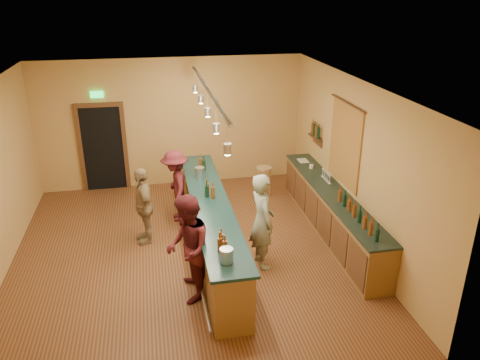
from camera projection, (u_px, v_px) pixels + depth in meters
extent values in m
plane|color=#502A17|center=(188.00, 252.00, 9.02)|extent=(7.00, 7.00, 0.00)
cube|color=silver|center=(179.00, 87.00, 7.78)|extent=(6.50, 7.00, 0.02)
cube|color=#B89A45|center=(172.00, 123.00, 11.57)|extent=(6.50, 0.02, 3.20)
cube|color=#B89A45|center=(211.00, 291.00, 5.23)|extent=(6.50, 0.02, 3.20)
cube|color=#B89A45|center=(353.00, 163.00, 8.99)|extent=(0.02, 7.00, 3.20)
cube|color=black|center=(103.00, 149.00, 11.46)|extent=(0.95, 0.06, 2.10)
cube|color=#4A2C16|center=(81.00, 151.00, 11.34)|extent=(0.10, 0.08, 2.10)
cube|color=#4A2C16|center=(125.00, 148.00, 11.53)|extent=(0.10, 0.08, 2.10)
cube|color=#4A2C16|center=(98.00, 105.00, 11.01)|extent=(1.15, 0.08, 0.10)
cube|color=#19E54C|center=(97.00, 95.00, 10.91)|extent=(0.30, 0.04, 0.15)
cube|color=#9B361F|center=(345.00, 144.00, 9.25)|extent=(0.03, 1.40, 1.60)
cube|color=#4A2C16|center=(315.00, 137.00, 10.71)|extent=(0.16, 0.55, 0.03)
cube|color=#4A2C16|center=(318.00, 141.00, 10.76)|extent=(0.03, 0.55, 0.18)
cube|color=brown|center=(331.00, 213.00, 9.56)|extent=(0.55, 4.50, 0.90)
cube|color=black|center=(333.00, 192.00, 9.38)|extent=(0.60, 4.55, 0.04)
cylinder|color=silver|center=(311.00, 166.00, 10.53)|extent=(0.09, 0.09, 0.09)
cube|color=silver|center=(303.00, 161.00, 10.99)|extent=(0.22, 0.30, 0.01)
cube|color=brown|center=(211.00, 227.00, 8.91)|extent=(0.60, 5.00, 1.00)
cube|color=#112C2A|center=(210.00, 202.00, 8.71)|extent=(0.70, 5.10, 0.05)
cylinder|color=silver|center=(193.00, 245.00, 8.98)|extent=(0.05, 5.00, 0.05)
cylinder|color=silver|center=(226.00, 255.00, 6.75)|extent=(0.20, 0.20, 0.22)
cylinder|color=silver|center=(200.00, 172.00, 9.73)|extent=(0.20, 0.20, 0.22)
cube|color=silver|center=(207.00, 89.00, 7.89)|extent=(0.06, 4.60, 0.05)
cylinder|color=silver|center=(227.00, 134.00, 6.15)|extent=(0.01, 0.01, 0.35)
cylinder|color=#A5A5AD|center=(228.00, 149.00, 6.23)|extent=(0.11, 0.11, 0.14)
cylinder|color=#FFEABF|center=(228.00, 154.00, 6.26)|extent=(0.08, 0.08, 0.02)
cylinder|color=silver|center=(216.00, 115.00, 7.06)|extent=(0.01, 0.01, 0.35)
cylinder|color=#A5A5AD|center=(216.00, 128.00, 7.13)|extent=(0.11, 0.11, 0.14)
cylinder|color=#FFEABF|center=(216.00, 133.00, 7.17)|extent=(0.08, 0.08, 0.02)
cylinder|color=silver|center=(207.00, 100.00, 7.96)|extent=(0.01, 0.01, 0.35)
cylinder|color=#A5A5AD|center=(208.00, 112.00, 8.04)|extent=(0.11, 0.11, 0.14)
cylinder|color=#FFEABF|center=(208.00, 116.00, 8.07)|extent=(0.08, 0.08, 0.02)
cylinder|color=silver|center=(200.00, 88.00, 8.87)|extent=(0.01, 0.01, 0.35)
cylinder|color=#A5A5AD|center=(201.00, 99.00, 8.94)|extent=(0.11, 0.11, 0.14)
cylinder|color=#FFEABF|center=(201.00, 103.00, 8.98)|extent=(0.08, 0.08, 0.02)
cylinder|color=silver|center=(195.00, 79.00, 9.77)|extent=(0.01, 0.01, 0.35)
cylinder|color=#A5A5AD|center=(195.00, 88.00, 9.85)|extent=(0.11, 0.11, 0.14)
cylinder|color=#FFEABF|center=(195.00, 92.00, 9.88)|extent=(0.08, 0.08, 0.02)
imported|color=gray|center=(262.00, 221.00, 8.29)|extent=(0.51, 0.70, 1.79)
imported|color=#59191E|center=(188.00, 249.00, 7.41)|extent=(0.73, 0.91, 1.80)
imported|color=#997A51|center=(143.00, 205.00, 9.15)|extent=(0.54, 0.97, 1.56)
imported|color=#59191E|center=(176.00, 186.00, 10.02)|extent=(0.62, 1.04, 1.57)
cylinder|color=brown|center=(264.00, 168.00, 11.09)|extent=(0.37, 0.37, 0.04)
cylinder|color=brown|center=(269.00, 183.00, 11.26)|extent=(0.04, 0.04, 0.72)
cylinder|color=brown|center=(260.00, 181.00, 11.34)|extent=(0.04, 0.04, 0.72)
cylinder|color=brown|center=(262.00, 185.00, 11.11)|extent=(0.04, 0.04, 0.72)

